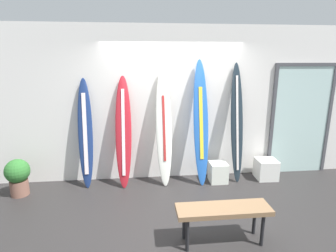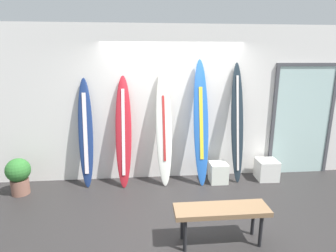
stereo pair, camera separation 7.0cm
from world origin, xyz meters
name	(u,v)px [view 1 (the left image)]	position (x,y,z in m)	size (l,w,h in m)	color
ground	(182,210)	(0.00, 0.00, -0.02)	(8.00, 8.00, 0.04)	#292726
wall_back	(172,104)	(0.00, 1.30, 1.40)	(7.20, 0.20, 2.80)	silver
surfboard_navy	(85,134)	(-1.54, 0.99, 0.95)	(0.26, 0.38, 1.90)	navy
surfboard_crimson	(123,132)	(-0.89, 0.96, 0.97)	(0.30, 0.46, 1.94)	#AE1D28
surfboard_ivory	(164,129)	(-0.18, 0.96, 1.01)	(0.30, 0.46, 2.04)	silver
surfboard_cobalt	(201,123)	(0.48, 0.93, 1.11)	(0.29, 0.47, 2.21)	#245BB4
surfboard_charcoal	(237,123)	(1.15, 0.98, 1.08)	(0.25, 0.43, 2.16)	#1C272F
display_block_left	(218,172)	(0.81, 0.87, 0.18)	(0.31, 0.31, 0.36)	white
display_block_center	(266,169)	(1.76, 0.92, 0.19)	(0.38, 0.38, 0.37)	white
glass_door	(301,118)	(2.50, 1.18, 1.10)	(1.21, 0.06, 2.14)	silver
potted_plant	(18,175)	(-2.62, 0.72, 0.35)	(0.39, 0.39, 0.62)	brown
bench	(223,212)	(0.38, -0.80, 0.42)	(1.15, 0.33, 0.48)	#826244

